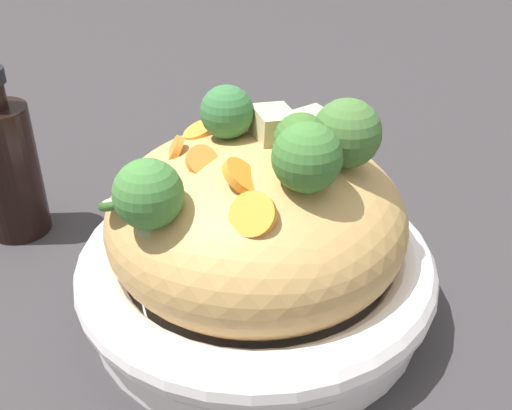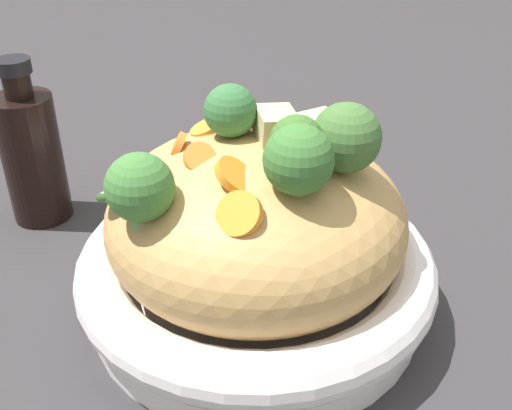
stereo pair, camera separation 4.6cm
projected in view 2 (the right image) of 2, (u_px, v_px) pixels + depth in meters
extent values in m
plane|color=#312E30|center=(256.00, 304.00, 0.51)|extent=(3.00, 3.00, 0.00)
cylinder|color=white|center=(256.00, 294.00, 0.51)|extent=(0.26, 0.26, 0.02)
torus|color=white|center=(256.00, 264.00, 0.49)|extent=(0.28, 0.28, 0.04)
ellipsoid|color=tan|center=(256.00, 219.00, 0.47)|extent=(0.23, 0.23, 0.12)
torus|color=tan|center=(313.00, 153.00, 0.45)|extent=(0.06, 0.06, 0.01)
torus|color=tan|center=(272.00, 129.00, 0.47)|extent=(0.04, 0.04, 0.02)
torus|color=tan|center=(297.00, 169.00, 0.42)|extent=(0.05, 0.05, 0.02)
cone|color=#9EBB74|center=(297.00, 192.00, 0.40)|extent=(0.03, 0.03, 0.01)
sphere|color=#3E7433|center=(299.00, 160.00, 0.39)|extent=(0.06, 0.06, 0.05)
cone|color=#A1BE7C|center=(296.00, 170.00, 0.42)|extent=(0.02, 0.01, 0.01)
sphere|color=#3E6C2C|center=(297.00, 142.00, 0.40)|extent=(0.04, 0.04, 0.04)
cone|color=#96C07A|center=(231.00, 137.00, 0.45)|extent=(0.02, 0.02, 0.01)
sphere|color=#376F3C|center=(230.00, 111.00, 0.44)|extent=(0.05, 0.05, 0.04)
cone|color=#97B578|center=(143.00, 217.00, 0.40)|extent=(0.03, 0.03, 0.01)
sphere|color=#427A38|center=(140.00, 187.00, 0.39)|extent=(0.06, 0.06, 0.05)
cone|color=#A4BF74|center=(343.00, 171.00, 0.43)|extent=(0.03, 0.03, 0.01)
sphere|color=#456F34|center=(346.00, 138.00, 0.42)|extent=(0.06, 0.06, 0.05)
cylinder|color=orange|center=(207.00, 129.00, 0.47)|extent=(0.03, 0.03, 0.02)
cylinder|color=orange|center=(200.00, 158.00, 0.42)|extent=(0.03, 0.03, 0.02)
cylinder|color=orange|center=(178.00, 146.00, 0.45)|extent=(0.02, 0.02, 0.02)
cylinder|color=orange|center=(236.00, 176.00, 0.40)|extent=(0.03, 0.03, 0.02)
cylinder|color=orange|center=(239.00, 214.00, 0.38)|extent=(0.03, 0.03, 0.03)
cylinder|color=beige|center=(316.00, 148.00, 0.44)|extent=(0.04, 0.04, 0.02)
torus|color=#225127|center=(316.00, 148.00, 0.44)|extent=(0.05, 0.05, 0.02)
cylinder|color=#BFD797|center=(126.00, 191.00, 0.43)|extent=(0.05, 0.05, 0.02)
torus|color=#2B5121|center=(126.00, 191.00, 0.43)|extent=(0.06, 0.06, 0.02)
cube|color=#CBBE8C|center=(276.00, 131.00, 0.44)|extent=(0.04, 0.04, 0.03)
cube|color=#C8BE8C|center=(316.00, 130.00, 0.47)|extent=(0.04, 0.05, 0.02)
cylinder|color=black|center=(33.00, 159.00, 0.59)|extent=(0.06, 0.06, 0.13)
cylinder|color=black|center=(17.00, 85.00, 0.55)|extent=(0.03, 0.03, 0.02)
cylinder|color=black|center=(13.00, 66.00, 0.55)|extent=(0.03, 0.03, 0.01)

